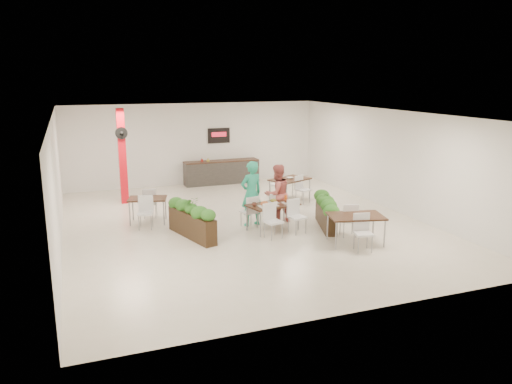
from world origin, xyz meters
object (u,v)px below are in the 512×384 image
at_px(side_table_c, 356,219).
at_px(diner_man, 251,194).
at_px(planter_right, 326,210).
at_px(side_table_a, 148,202).
at_px(diner_woman, 277,194).
at_px(planter_left, 192,218).
at_px(service_counter, 222,171).
at_px(main_table, 273,208).
at_px(red_column, 122,155).
at_px(side_table_b, 290,182).

bearing_deg(side_table_c, diner_man, 141.82).
relative_size(planter_right, side_table_a, 1.11).
relative_size(diner_woman, side_table_c, 1.04).
xyz_separation_m(diner_man, planter_left, (-1.87, -0.49, -0.41)).
distance_m(service_counter, main_table, 6.49).
bearing_deg(diner_woman, side_table_a, -32.72).
relative_size(service_counter, diner_woman, 1.73).
height_order(diner_woman, side_table_c, diner_woman).
bearing_deg(diner_man, planter_left, 2.05).
xyz_separation_m(diner_woman, side_table_c, (1.16, -2.46, -0.23)).
bearing_deg(main_table, side_table_c, -49.03).
bearing_deg(planter_left, diner_woman, 10.35).
xyz_separation_m(red_column, side_table_a, (0.39, -2.65, -1.02)).
distance_m(main_table, planter_right, 1.56).
relative_size(diner_man, side_table_c, 1.13).
distance_m(planter_left, side_table_a, 2.00).
height_order(main_table, side_table_b, same).
distance_m(main_table, side_table_b, 3.60).
bearing_deg(side_table_c, main_table, 144.29).
bearing_deg(diner_woman, planter_right, 127.68).
xyz_separation_m(red_column, planter_left, (1.28, -4.44, -1.11)).
bearing_deg(diner_man, planter_right, 141.52).
xyz_separation_m(service_counter, planter_left, (-2.72, -6.31, 0.04)).
bearing_deg(side_table_b, service_counter, 88.49).
bearing_deg(main_table, side_table_b, 58.02).
bearing_deg(side_table_c, side_table_a, 154.70).
bearing_deg(main_table, side_table_a, 148.06).
distance_m(planter_left, side_table_b, 5.07).
distance_m(side_table_a, side_table_c, 6.04).
bearing_deg(planter_right, diner_woman, 140.23).
height_order(service_counter, main_table, service_counter).
height_order(main_table, side_table_a, same).
xyz_separation_m(diner_woman, side_table_a, (-3.56, 1.31, -0.25)).
relative_size(red_column, diner_man, 1.70).
bearing_deg(side_table_b, main_table, -146.39).
height_order(red_column, main_table, red_column).
distance_m(planter_right, side_table_c, 1.53).
bearing_deg(service_counter, side_table_b, -67.09).
bearing_deg(diner_woman, red_column, -57.61).
bearing_deg(planter_left, red_column, 106.01).
distance_m(service_counter, side_table_a, 5.78).
bearing_deg(side_table_a, planter_right, -10.22).
relative_size(main_table, diner_man, 0.98).
xyz_separation_m(side_table_b, side_table_c, (-0.34, -4.85, -0.00)).
distance_m(main_table, side_table_c, 2.39).
xyz_separation_m(planter_right, side_table_a, (-4.68, 2.24, 0.12)).
height_order(service_counter, diner_man, service_counter).
distance_m(red_column, side_table_a, 2.87).
bearing_deg(planter_right, diner_man, 154.08).
xyz_separation_m(planter_left, side_table_c, (3.83, -1.97, 0.11)).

